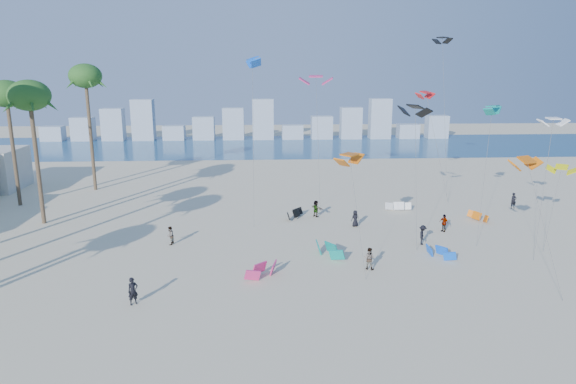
{
  "coord_description": "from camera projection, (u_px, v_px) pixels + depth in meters",
  "views": [
    {
      "loc": [
        0.69,
        -25.72,
        14.67
      ],
      "look_at": [
        3.0,
        16.0,
        4.5
      ],
      "focal_mm": 31.87,
      "sensor_mm": 36.0,
      "label": 1
    }
  ],
  "objects": [
    {
      "name": "kitesurfer_near",
      "position": [
        133.0,
        291.0,
        32.37
      ],
      "size": [
        0.79,
        0.73,
        1.8
      ],
      "primitive_type": "imported",
      "rotation": [
        0.0,
        0.0,
        0.6
      ],
      "color": "black",
      "rests_on": "ground"
    },
    {
      "name": "distant_skyline",
      "position": [
        251.0,
        125.0,
        107.14
      ],
      "size": [
        85.0,
        3.0,
        8.4
      ],
      "color": "#9EADBF",
      "rests_on": "ground"
    },
    {
      "name": "ground",
      "position": [
        250.0,
        339.0,
        28.38
      ],
      "size": [
        220.0,
        220.0,
        0.0
      ],
      "primitive_type": "plane",
      "color": "beige",
      "rests_on": "ground"
    },
    {
      "name": "grounded_kites",
      "position": [
        361.0,
        235.0,
        44.7
      ],
      "size": [
        23.81,
        18.43,
        1.02
      ],
      "color": "#D42F75",
      "rests_on": "ground"
    },
    {
      "name": "kitesurfer_mid",
      "position": [
        369.0,
        258.0,
        38.08
      ],
      "size": [
        1.02,
        0.93,
        1.69
      ],
      "primitive_type": "imported",
      "rotation": [
        0.0,
        0.0,
        2.69
      ],
      "color": "gray",
      "rests_on": "ground"
    },
    {
      "name": "kitesurfers_far",
      "position": [
        359.0,
        220.0,
        47.64
      ],
      "size": [
        35.51,
        11.72,
        1.69
      ],
      "color": "black",
      "rests_on": "ground"
    },
    {
      "name": "flying_kites",
      "position": [
        391.0,
        95.0,
        47.78
      ],
      "size": [
        28.47,
        31.24,
        18.48
      ],
      "color": "orange",
      "rests_on": "ground"
    },
    {
      "name": "ocean",
      "position": [
        256.0,
        146.0,
        98.23
      ],
      "size": [
        220.0,
        220.0,
        0.0
      ],
      "primitive_type": "plane",
      "color": "navy",
      "rests_on": "ground"
    }
  ]
}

